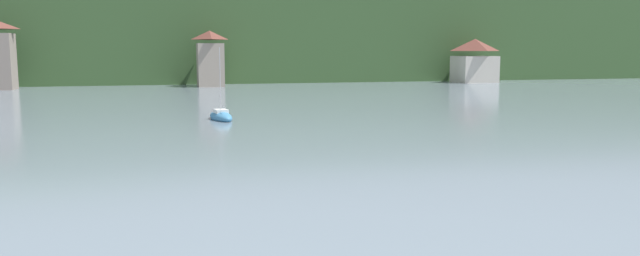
% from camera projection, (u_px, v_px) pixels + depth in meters
% --- Properties ---
extents(wooded_hillside, '(352.00, 69.70, 43.27)m').
position_uv_depth(wooded_hillside, '(71.00, 45.00, 132.10)').
color(wooded_hillside, '#38562D').
rests_on(wooded_hillside, ground_plane).
extents(shore_building_central, '(4.12, 6.12, 8.60)m').
position_uv_depth(shore_building_central, '(210.00, 59.00, 94.79)').
color(shore_building_central, gray).
rests_on(shore_building_central, ground_plane).
extents(shore_building_eastcentral, '(6.76, 6.23, 7.51)m').
position_uv_depth(shore_building_eastcentral, '(475.00, 61.00, 105.89)').
color(shore_building_eastcentral, beige).
rests_on(shore_building_eastcentral, ground_plane).
extents(sailboat_far_6, '(2.23, 4.44, 6.19)m').
position_uv_depth(sailboat_far_6, '(221.00, 117.00, 50.15)').
color(sailboat_far_6, teal).
rests_on(sailboat_far_6, ground_plane).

